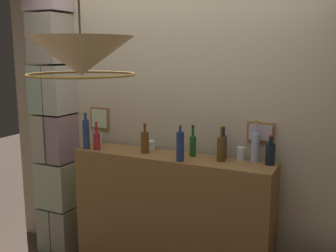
{
  "coord_description": "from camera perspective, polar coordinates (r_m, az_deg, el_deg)",
  "views": [
    {
      "loc": [
        1.3,
        -1.91,
        1.94
      ],
      "look_at": [
        0.0,
        0.8,
        1.38
      ],
      "focal_mm": 42.09,
      "sensor_mm": 36.0,
      "label": 1
    }
  ],
  "objects": [
    {
      "name": "liquor_bottle_sherry",
      "position": [
        3.42,
        -11.78,
        -1.06
      ],
      "size": [
        0.06,
        0.06,
        0.32
      ],
      "color": "navy",
      "rests_on": "bar_shelf_unit"
    },
    {
      "name": "liquor_bottle_vodka",
      "position": [
        3.23,
        -3.35,
        -2.27
      ],
      "size": [
        0.06,
        0.06,
        0.25
      ],
      "color": "brown",
      "rests_on": "bar_shelf_unit"
    },
    {
      "name": "liquor_bottle_port",
      "position": [
        3.12,
        3.6,
        -2.75
      ],
      "size": [
        0.05,
        0.05,
        0.25
      ],
      "color": "#1B5320",
      "rests_on": "bar_shelf_unit"
    },
    {
      "name": "glass_tumbler_highball",
      "position": [
        3.61,
        -10.03,
        -1.78
      ],
      "size": [
        0.06,
        0.06,
        0.1
      ],
      "color": "silver",
      "rests_on": "bar_shelf_unit"
    },
    {
      "name": "glass_tumbler_shot",
      "position": [
        3.35,
        -2.54,
        -2.78
      ],
      "size": [
        0.08,
        0.08,
        0.07
      ],
      "color": "silver",
      "rests_on": "bar_shelf_unit"
    },
    {
      "name": "bar_shelf_unit",
      "position": [
        3.35,
        0.38,
        -13.69
      ],
      "size": [
        1.66,
        0.34,
        1.13
      ],
      "primitive_type": "cube",
      "color": "olive",
      "rests_on": "ground"
    },
    {
      "name": "panelled_rear_partition",
      "position": [
        3.31,
        2.2,
        2.54
      ],
      "size": [
        3.7,
        0.15,
        2.81
      ],
      "color": "beige",
      "rests_on": "ground"
    },
    {
      "name": "liquor_bottle_tequila",
      "position": [
        3.39,
        -10.26,
        -2.03
      ],
      "size": [
        0.06,
        0.06,
        0.24
      ],
      "color": "maroon",
      "rests_on": "bar_shelf_unit"
    },
    {
      "name": "glass_tumbler_rocks",
      "position": [
        3.07,
        10.49,
        -3.96
      ],
      "size": [
        0.06,
        0.06,
        0.1
      ],
      "color": "silver",
      "rests_on": "bar_shelf_unit"
    },
    {
      "name": "liquor_bottle_bourbon",
      "position": [
        3.03,
        12.54,
        -2.89
      ],
      "size": [
        0.06,
        0.06,
        0.32
      ],
      "color": "#A9B3D1",
      "rests_on": "bar_shelf_unit"
    },
    {
      "name": "liquor_bottle_rye",
      "position": [
        3.1,
        7.98,
        -2.84
      ],
      "size": [
        0.06,
        0.06,
        0.26
      ],
      "color": "black",
      "rests_on": "bar_shelf_unit"
    },
    {
      "name": "liquor_bottle_scotch",
      "position": [
        2.98,
        1.77,
        -2.9
      ],
      "size": [
        0.06,
        0.06,
        0.28
      ],
      "color": "navy",
      "rests_on": "bar_shelf_unit"
    },
    {
      "name": "pendant_lamp",
      "position": [
        2.39,
        -12.5,
        9.72
      ],
      "size": [
        0.64,
        0.64,
        0.63
      ],
      "color": "beige"
    },
    {
      "name": "liquor_bottle_mezcal",
      "position": [
        3.0,
        7.73,
        -3.24
      ],
      "size": [
        0.07,
        0.07,
        0.28
      ],
      "color": "#573B15",
      "rests_on": "bar_shelf_unit"
    },
    {
      "name": "stone_pillar",
      "position": [
        3.86,
        -15.9,
        1.86
      ],
      "size": [
        0.35,
        0.35,
        2.73
      ],
      "color": "#9FA98E",
      "rests_on": "ground"
    },
    {
      "name": "liquor_bottle_gin",
      "position": [
        2.98,
        14.6,
        -3.84
      ],
      "size": [
        0.07,
        0.07,
        0.22
      ],
      "color": "black",
      "rests_on": "bar_shelf_unit"
    }
  ]
}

